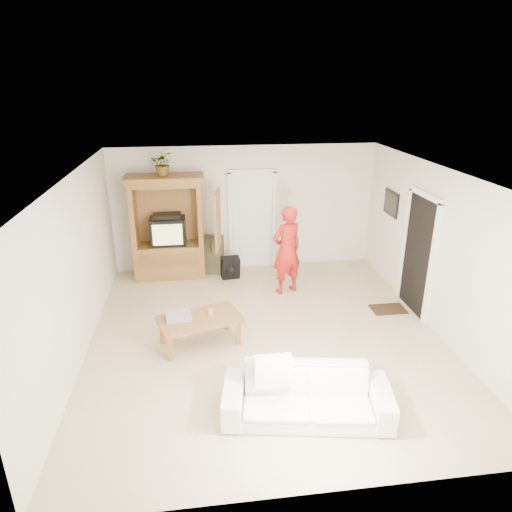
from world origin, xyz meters
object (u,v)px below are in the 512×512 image
Objects in this scene: man at (287,250)px; coffee_table at (200,321)px; armoire at (170,234)px; sofa at (307,395)px.

man reaches higher than coffee_table.
man is (2.20, -1.08, -0.06)m from armoire.
armoire is 1.23× the size of man.
coffee_table is at bearing 21.73° from man.
man reaches higher than sofa.
armoire is at bearing 84.23° from coffee_table.
man is at bearing 27.91° from coffee_table.
sofa is (1.78, -4.54, -0.62)m from armoire.
sofa is 1.47× the size of coffee_table.
sofa is 2.19m from coffee_table.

